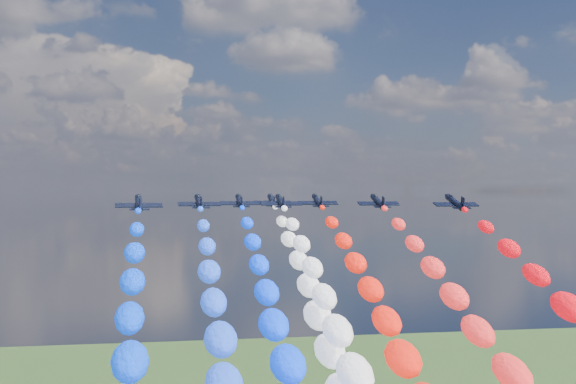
{
  "coord_description": "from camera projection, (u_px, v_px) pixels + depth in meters",
  "views": [
    {
      "loc": [
        -25.75,
        -144.57,
        108.44
      ],
      "look_at": [
        0.0,
        4.0,
        108.28
      ],
      "focal_mm": 46.61,
      "sensor_mm": 36.0,
      "label": 1
    }
  ],
  "objects": [
    {
      "name": "jet_2",
      "position": [
        240.0,
        201.0,
        160.1
      ],
      "size": [
        8.61,
        11.73,
        5.47
      ],
      "primitive_type": null,
      "rotation": [
        0.27,
        0.0,
        -0.01
      ],
      "color": "black"
    },
    {
      "name": "jet_0",
      "position": [
        139.0,
        203.0,
        135.86
      ],
      "size": [
        9.17,
        12.13,
        5.47
      ],
      "primitive_type": null,
      "rotation": [
        0.27,
        0.0,
        0.06
      ],
      "color": "black"
    },
    {
      "name": "jet_4",
      "position": [
        272.0,
        201.0,
        168.55
      ],
      "size": [
        8.86,
        11.92,
        5.47
      ],
      "primitive_type": null,
      "rotation": [
        0.27,
        0.0,
        -0.03
      ],
      "color": "black"
    },
    {
      "name": "jet_5",
      "position": [
        318.0,
        201.0,
        163.45
      ],
      "size": [
        8.75,
        11.84,
        5.47
      ],
      "primitive_type": null,
      "rotation": [
        0.27,
        0.0,
        -0.02
      ],
      "color": "black"
    },
    {
      "name": "jet_7",
      "position": [
        455.0,
        202.0,
        144.76
      ],
      "size": [
        8.87,
        11.92,
        5.47
      ],
      "primitive_type": null,
      "rotation": [
        0.27,
        0.0,
        -0.03
      ],
      "color": "black"
    },
    {
      "name": "jet_3",
      "position": [
        281.0,
        202.0,
        155.17
      ],
      "size": [
        8.74,
        11.83,
        5.47
      ],
      "primitive_type": null,
      "rotation": [
        0.27,
        0.0,
        -0.02
      ],
      "color": "black"
    },
    {
      "name": "jet_1",
      "position": [
        199.0,
        202.0,
        149.32
      ],
      "size": [
        9.03,
        12.04,
        5.47
      ],
      "primitive_type": null,
      "rotation": [
        0.27,
        0.0,
        0.05
      ],
      "color": "black"
    },
    {
      "name": "jet_6",
      "position": [
        378.0,
        202.0,
        155.48
      ],
      "size": [
        8.82,
        11.89,
        5.47
      ],
      "primitive_type": null,
      "rotation": [
        0.27,
        0.0,
        -0.03
      ],
      "color": "black"
    }
  ]
}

